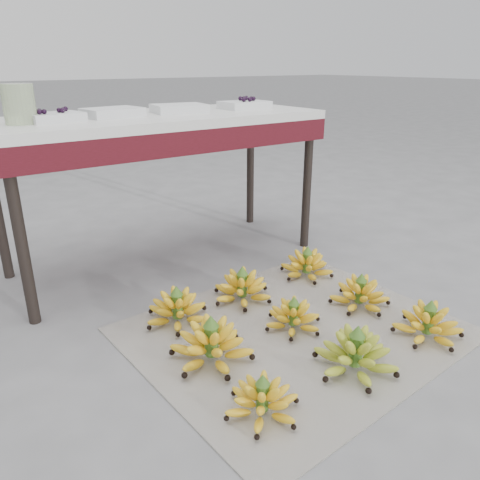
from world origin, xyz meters
TOP-DOWN VIEW (x-y plane):
  - ground at (0.00, 0.00)m, footprint 60.00×60.00m
  - newspaper_mat at (0.02, 0.02)m, footprint 1.31×1.12m
  - bunch_front_left at (-0.38, -0.29)m, footprint 0.30×0.30m
  - bunch_front_center at (0.03, -0.30)m, footprint 0.32×0.32m
  - bunch_front_right at (0.43, -0.32)m, footprint 0.30×0.30m
  - bunch_mid_left at (-0.36, 0.05)m, footprint 0.36×0.36m
  - bunch_mid_center at (0.03, 0.04)m, footprint 0.31×0.31m
  - bunch_mid_right at (0.40, 0.01)m, footprint 0.29×0.29m
  - bunch_back_left at (-0.34, 0.36)m, footprint 0.29×0.29m
  - bunch_back_center at (0.00, 0.37)m, footprint 0.34×0.34m
  - bunch_back_right at (0.43, 0.39)m, footprint 0.35×0.35m
  - vendor_table at (-0.06, 1.00)m, footprint 1.66×0.66m
  - tray_far_left at (-0.57, 0.98)m, footprint 0.25×0.20m
  - tray_left at (-0.29, 1.02)m, footprint 0.28×0.22m
  - tray_right at (0.06, 1.01)m, footprint 0.29×0.22m
  - tray_far_right at (0.46, 0.99)m, footprint 0.26×0.19m
  - glass_jar at (-0.71, 0.97)m, footprint 0.16×0.16m

SIDE VIEW (x-z plane):
  - ground at x=0.00m, z-range 0.00..0.00m
  - newspaper_mat at x=0.02m, z-range 0.00..0.01m
  - bunch_mid_center at x=0.03m, z-range -0.02..0.13m
  - bunch_front_left at x=-0.38m, z-range -0.02..0.13m
  - bunch_mid_right at x=0.40m, z-range -0.02..0.14m
  - bunch_back_right at x=0.43m, z-range -0.02..0.14m
  - bunch_front_right at x=0.43m, z-range -0.02..0.14m
  - bunch_back_left at x=-0.34m, z-range -0.02..0.15m
  - bunch_back_center at x=0.00m, z-range -0.02..0.15m
  - bunch_front_center at x=0.03m, z-range -0.02..0.16m
  - bunch_mid_left at x=-0.36m, z-range -0.02..0.16m
  - vendor_table at x=-0.06m, z-range 0.31..1.10m
  - tray_far_left at x=-0.57m, z-range 0.79..0.85m
  - tray_left at x=-0.29m, z-range 0.80..0.84m
  - tray_right at x=0.06m, z-range 0.80..0.84m
  - tray_far_right at x=0.46m, z-range 0.79..0.85m
  - glass_jar at x=-0.71m, z-range 0.80..0.96m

